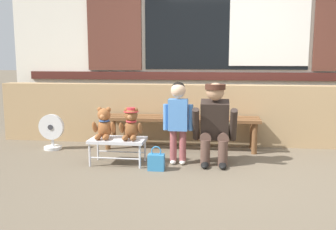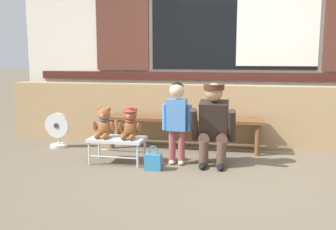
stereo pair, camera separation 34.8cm
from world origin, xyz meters
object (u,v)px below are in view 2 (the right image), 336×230
child_standing (177,114)px  adult_crouching (214,124)px  small_display_bench (117,141)px  teddy_bear_with_hat (130,124)px  wooden_bench_long (184,122)px  handbag_on_ground (153,161)px  teddy_bear_plain (104,123)px  floor_fan (58,130)px

child_standing → adult_crouching: (0.43, 0.04, -0.11)m
small_display_bench → teddy_bear_with_hat: teddy_bear_with_hat is taller
wooden_bench_long → handbag_on_ground: 1.06m
adult_crouching → handbag_on_ground: bearing=-152.7°
child_standing → small_display_bench: bearing=-172.3°
handbag_on_ground → small_display_bench: bearing=158.3°
wooden_bench_long → adult_crouching: 0.83m
small_display_bench → adult_crouching: (1.12, 0.14, 0.21)m
teddy_bear_plain → teddy_bear_with_hat: same height
handbag_on_ground → floor_fan: size_ratio=0.57×
floor_fan → teddy_bear_plain: bearing=-31.8°
small_display_bench → teddy_bear_with_hat: bearing=0.8°
small_display_bench → floor_fan: 1.20m
wooden_bench_long → adult_crouching: adult_crouching is taller
teddy_bear_plain → adult_crouching: 1.29m
adult_crouching → handbag_on_ground: (-0.64, -0.33, -0.38)m
teddy_bear_plain → adult_crouching: (1.28, 0.13, 0.02)m
teddy_bear_plain → floor_fan: size_ratio=0.76×
small_display_bench → teddy_bear_plain: bearing=179.5°
teddy_bear_with_hat → child_standing: size_ratio=0.38×
wooden_bench_long → teddy_bear_plain: size_ratio=5.78×
floor_fan → teddy_bear_with_hat: bearing=-24.6°
handbag_on_ground → teddy_bear_with_hat: bearing=148.9°
adult_crouching → handbag_on_ground: 0.81m
small_display_bench → handbag_on_ground: size_ratio=2.35×
small_display_bench → adult_crouching: 1.15m
wooden_bench_long → handbag_on_ground: wooden_bench_long is taller
teddy_bear_with_hat → child_standing: (0.53, 0.09, 0.12)m
floor_fan → wooden_bench_long: bearing=8.4°
small_display_bench → teddy_bear_with_hat: size_ratio=1.76×
child_standing → handbag_on_ground: 0.61m
teddy_bear_plain → child_standing: 0.87m
adult_crouching → floor_fan: size_ratio=1.98×
handbag_on_ground → floor_fan: floor_fan is taller
child_standing → adult_crouching: size_ratio=1.01×
teddy_bear_with_hat → child_standing: bearing=9.7°
handbag_on_ground → adult_crouching: bearing=27.3°
child_standing → floor_fan: bearing=165.1°
teddy_bear_plain → teddy_bear_with_hat: size_ratio=1.00×
wooden_bench_long → floor_fan: size_ratio=4.37×
teddy_bear_plain → child_standing: size_ratio=0.38×
small_display_bench → child_standing: size_ratio=0.67×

